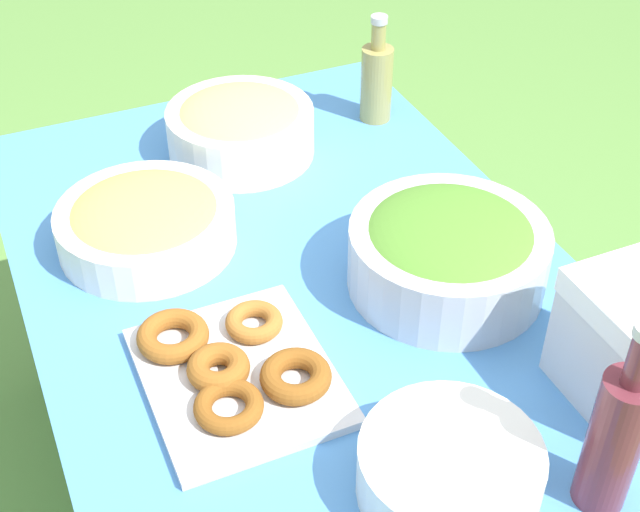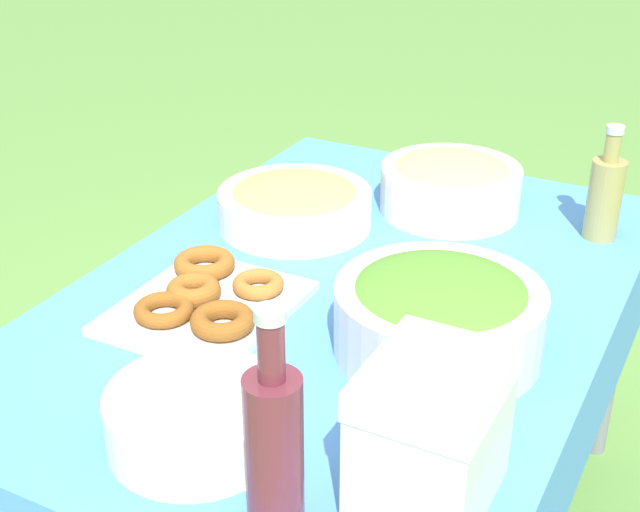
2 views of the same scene
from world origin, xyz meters
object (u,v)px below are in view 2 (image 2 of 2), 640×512
at_px(donut_platter, 207,299).
at_px(cooler_box, 431,435).
at_px(salad_bowl, 439,312).
at_px(pasta_bowl, 451,183).
at_px(plate_stack, 195,418).
at_px(olive_oil_bottle, 605,195).
at_px(fruit_bowl, 295,204).
at_px(wine_bottle, 274,448).

bearing_deg(donut_platter, cooler_box, 62.92).
height_order(salad_bowl, pasta_bowl, salad_bowl).
xyz_separation_m(donut_platter, plate_stack, (0.31, 0.19, 0.02)).
height_order(donut_platter, olive_oil_bottle, olive_oil_bottle).
bearing_deg(olive_oil_bottle, cooler_box, -1.93).
relative_size(donut_platter, fruit_bowl, 1.06).
bearing_deg(fruit_bowl, olive_oil_bottle, 112.52).
height_order(plate_stack, olive_oil_bottle, olive_oil_bottle).
height_order(plate_stack, cooler_box, cooler_box).
xyz_separation_m(olive_oil_bottle, wine_bottle, (1.03, -0.18, 0.03)).
xyz_separation_m(pasta_bowl, fruit_bowl, (0.23, -0.26, -0.01)).
relative_size(salad_bowl, fruit_bowl, 1.05).
relative_size(pasta_bowl, donut_platter, 0.89).
xyz_separation_m(salad_bowl, plate_stack, (0.38, -0.21, -0.03)).
xyz_separation_m(plate_stack, olive_oil_bottle, (-0.94, 0.36, 0.05)).
bearing_deg(cooler_box, plate_stack, -81.91).
bearing_deg(cooler_box, donut_platter, -117.08).
xyz_separation_m(olive_oil_bottle, cooler_box, (0.89, -0.03, 0.01)).
bearing_deg(cooler_box, pasta_bowl, -161.48).
height_order(pasta_bowl, donut_platter, pasta_bowl).
bearing_deg(wine_bottle, fruit_bowl, -152.45).
bearing_deg(plate_stack, wine_bottle, 63.51).
xyz_separation_m(fruit_bowl, cooler_box, (0.65, 0.56, 0.05)).
bearing_deg(pasta_bowl, plate_stack, -2.20).
bearing_deg(donut_platter, pasta_bowl, 159.24).
bearing_deg(plate_stack, donut_platter, -148.21).
distance_m(pasta_bowl, wine_bottle, 1.02).
relative_size(wine_bottle, fruit_bowl, 0.97).
relative_size(donut_platter, wine_bottle, 1.09).
bearing_deg(wine_bottle, donut_platter, -137.05).
bearing_deg(plate_stack, salad_bowl, 150.43).
bearing_deg(wine_bottle, cooler_box, 133.23).
relative_size(salad_bowl, cooler_box, 1.69).
bearing_deg(salad_bowl, olive_oil_bottle, 165.63).
relative_size(salad_bowl, plate_stack, 1.37).
relative_size(plate_stack, olive_oil_bottle, 1.03).
xyz_separation_m(plate_stack, fruit_bowl, (-0.70, -0.23, 0.01)).
distance_m(salad_bowl, wine_bottle, 0.47).
bearing_deg(olive_oil_bottle, fruit_bowl, -67.48).
distance_m(wine_bottle, fruit_bowl, 0.89).
bearing_deg(salad_bowl, wine_bottle, -3.99).
xyz_separation_m(donut_platter, fruit_bowl, (-0.38, -0.03, 0.03)).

